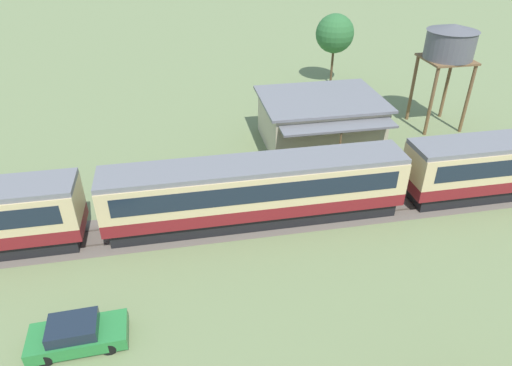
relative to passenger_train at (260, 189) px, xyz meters
name	(u,v)px	position (x,y,z in m)	size (l,w,h in m)	color
ground_plane	(183,222)	(-4.68, 0.58, -2.24)	(600.00, 600.00, 0.00)	#707F51
passenger_train	(260,189)	(0.00, 0.00, 0.00)	(55.67, 2.87, 4.03)	maroon
railway_track	(279,217)	(1.18, 0.00, -2.23)	(100.60, 3.60, 0.04)	#665B51
station_building	(320,120)	(6.63, 9.37, -0.29)	(9.31, 8.49, 3.84)	#BCB293
water_tower	(450,44)	(17.46, 10.76, 4.76)	(4.04, 4.04, 8.56)	brown
parked_car_green	(77,334)	(-9.65, -7.63, -1.60)	(4.25, 1.97, 1.37)	#287A38
yard_tree_0	(335,34)	(12.21, 22.79, 2.94)	(3.88, 3.88, 7.13)	#4C3823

